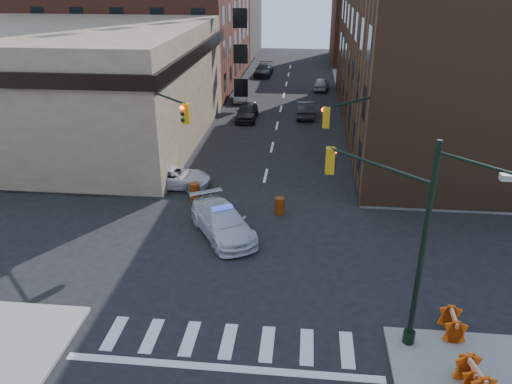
% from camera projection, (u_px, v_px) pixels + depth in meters
% --- Properties ---
extents(ground, '(140.00, 140.00, 0.00)m').
position_uv_depth(ground, '(249.00, 250.00, 25.25)').
color(ground, black).
rests_on(ground, ground).
extents(sidewalk_nw, '(34.00, 54.50, 0.15)m').
position_uv_depth(sidewalk_nw, '(83.00, 92.00, 57.10)').
color(sidewalk_nw, gray).
rests_on(sidewalk_nw, ground).
extents(sidewalk_ne, '(34.00, 54.50, 0.15)m').
position_uv_depth(sidewalk_ne, '(500.00, 102.00, 52.77)').
color(sidewalk_ne, gray).
rests_on(sidewalk_ne, ground).
extents(bank_building, '(22.00, 22.00, 9.00)m').
position_uv_depth(bank_building, '(62.00, 85.00, 39.97)').
color(bank_building, tan).
rests_on(bank_building, ground).
extents(commercial_row_ne, '(14.00, 34.00, 14.00)m').
position_uv_depth(commercial_row_ne, '(434.00, 48.00, 41.58)').
color(commercial_row_ne, '#4F331F').
rests_on(commercial_row_ne, ground).
extents(filler_nw, '(20.00, 18.00, 16.00)m').
position_uv_depth(filler_nw, '(194.00, 3.00, 79.73)').
color(filler_nw, brown).
rests_on(filler_nw, ground).
extents(filler_ne, '(16.00, 16.00, 12.00)m').
position_uv_depth(filler_ne, '(387.00, 20.00, 74.10)').
color(filler_ne, brown).
rests_on(filler_ne, ground).
extents(signal_pole_se, '(5.40, 5.27, 8.00)m').
position_uv_depth(signal_pole_se, '(398.00, 227.00, 17.78)').
color(signal_pole_se, black).
rests_on(signal_pole_se, sidewalk_se).
extents(signal_pole_nw, '(3.58, 3.67, 8.00)m').
position_uv_depth(signal_pole_nw, '(159.00, 133.00, 28.86)').
color(signal_pole_nw, black).
rests_on(signal_pole_nw, sidewalk_nw).
extents(signal_pole_ne, '(3.67, 3.58, 8.00)m').
position_uv_depth(signal_pole_ne, '(363.00, 139.00, 27.78)').
color(signal_pole_ne, black).
rests_on(signal_pole_ne, sidewalk_ne).
extents(tree_ne_near, '(3.00, 3.00, 4.85)m').
position_uv_depth(tree_ne_near, '(360.00, 80.00, 46.71)').
color(tree_ne_near, black).
rests_on(tree_ne_near, sidewalk_ne).
extents(tree_ne_far, '(3.00, 3.00, 4.85)m').
position_uv_depth(tree_ne_far, '(354.00, 65.00, 53.97)').
color(tree_ne_far, black).
rests_on(tree_ne_far, sidewalk_ne).
extents(police_car, '(4.71, 5.84, 1.59)m').
position_uv_depth(police_car, '(223.00, 222.00, 26.39)').
color(police_car, silver).
rests_on(police_car, ground).
extents(pickup, '(4.86, 2.39, 1.33)m').
position_uv_depth(pickup, '(174.00, 177.00, 32.40)').
color(pickup, silver).
rests_on(pickup, ground).
extents(parked_car_wnear, '(1.88, 4.62, 1.57)m').
position_uv_depth(parked_car_wnear, '(247.00, 112.00, 46.71)').
color(parked_car_wnear, black).
rests_on(parked_car_wnear, ground).
extents(parked_car_wfar, '(2.03, 4.39, 1.40)m').
position_uv_depth(parked_car_wfar, '(240.00, 94.00, 53.44)').
color(parked_car_wfar, '#959A9E').
rests_on(parked_car_wfar, ground).
extents(parked_car_wdeep, '(2.40, 5.39, 1.54)m').
position_uv_depth(parked_car_wdeep, '(264.00, 70.00, 65.92)').
color(parked_car_wdeep, black).
rests_on(parked_car_wdeep, ground).
extents(parked_car_enear, '(1.62, 4.53, 1.49)m').
position_uv_depth(parked_car_enear, '(305.00, 109.00, 47.64)').
color(parked_car_enear, black).
rests_on(parked_car_enear, ground).
extents(parked_car_efar, '(2.03, 4.28, 1.41)m').
position_uv_depth(parked_car_efar, '(321.00, 84.00, 58.25)').
color(parked_car_efar, '#9A9EA2').
rests_on(parked_car_efar, ground).
extents(pedestrian_a, '(0.79, 0.60, 1.95)m').
position_uv_depth(pedestrian_a, '(105.00, 164.00, 33.22)').
color(pedestrian_a, black).
rests_on(pedestrian_a, sidewalk_nw).
extents(pedestrian_b, '(0.81, 0.65, 1.58)m').
position_uv_depth(pedestrian_b, '(120.00, 161.00, 34.22)').
color(pedestrian_b, black).
rests_on(pedestrian_b, sidewalk_nw).
extents(pedestrian_c, '(1.07, 0.69, 1.69)m').
position_uv_depth(pedestrian_c, '(117.00, 166.00, 33.33)').
color(pedestrian_c, '#212932').
rests_on(pedestrian_c, sidewalk_nw).
extents(barrel_road, '(0.66, 0.66, 1.02)m').
position_uv_depth(barrel_road, '(280.00, 206.00, 28.77)').
color(barrel_road, '#EF570B').
rests_on(barrel_road, ground).
extents(barrel_bank, '(0.73, 0.73, 1.12)m').
position_uv_depth(barrel_bank, '(195.00, 192.00, 30.48)').
color(barrel_bank, orange).
rests_on(barrel_bank, ground).
extents(barricade_se_a, '(0.69, 1.29, 0.95)m').
position_uv_depth(barricade_se_a, '(452.00, 325.00, 19.03)').
color(barricade_se_a, orange).
rests_on(barricade_se_a, sidewalk_se).
extents(barricade_se_b, '(0.71, 1.22, 0.87)m').
position_uv_depth(barricade_se_b, '(471.00, 373.00, 16.78)').
color(barricade_se_b, '#DB480A').
rests_on(barricade_se_b, sidewalk_se).
extents(barricade_se_c, '(0.96, 1.46, 1.00)m').
position_uv_depth(barricade_se_c, '(474.00, 379.00, 16.47)').
color(barricade_se_c, '#EE3C0B').
rests_on(barricade_se_c, sidewalk_se).
extents(barricade_nw_a, '(1.15, 0.65, 0.82)m').
position_uv_depth(barricade_nw_a, '(159.00, 183.00, 31.68)').
color(barricade_nw_a, orange).
rests_on(barricade_nw_a, sidewalk_nw).
extents(barricade_nw_b, '(1.15, 0.65, 0.83)m').
position_uv_depth(barricade_nw_b, '(81.00, 180.00, 32.15)').
color(barricade_nw_b, '#C26009').
rests_on(barricade_nw_b, sidewalk_nw).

